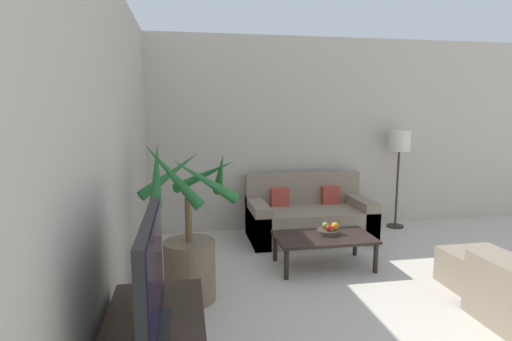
# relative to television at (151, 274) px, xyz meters

# --- Properties ---
(wall_back) EXTENTS (7.77, 0.06, 2.70)m
(wall_back) POSITION_rel_television_xyz_m (2.76, 3.50, 0.48)
(wall_back) COLOR #BCB2A3
(wall_back) RESTS_ON ground_plane
(wall_left) EXTENTS (0.06, 7.46, 2.70)m
(wall_left) POSITION_rel_television_xyz_m (-0.35, 0.53, 0.48)
(wall_left) COLOR #BCB2A3
(wall_left) RESTS_ON ground_plane
(television) EXTENTS (0.18, 0.96, 0.59)m
(television) POSITION_rel_television_xyz_m (0.00, 0.00, 0.00)
(television) COLOR black
(television) RESTS_ON tv_console
(potted_palm) EXTENTS (0.93, 0.94, 1.46)m
(potted_palm) POSITION_rel_television_xyz_m (0.20, 1.45, -0.36)
(potted_palm) COLOR brown
(potted_palm) RESTS_ON ground_plane
(sofa_loveseat) EXTENTS (1.60, 0.84, 0.83)m
(sofa_loveseat) POSITION_rel_television_xyz_m (1.78, 2.97, -0.59)
(sofa_loveseat) COLOR gray
(sofa_loveseat) RESTS_ON ground_plane
(floor_lamp) EXTENTS (0.30, 0.30, 1.41)m
(floor_lamp) POSITION_rel_television_xyz_m (3.19, 3.21, 0.30)
(floor_lamp) COLOR #2D2823
(floor_lamp) RESTS_ON ground_plane
(coffee_table) EXTENTS (1.06, 0.60, 0.35)m
(coffee_table) POSITION_rel_television_xyz_m (1.64, 1.98, -0.56)
(coffee_table) COLOR black
(coffee_table) RESTS_ON ground_plane
(fruit_bowl) EXTENTS (0.25, 0.25, 0.05)m
(fruit_bowl) POSITION_rel_television_xyz_m (1.71, 2.04, -0.50)
(fruit_bowl) COLOR #42382D
(fruit_bowl) RESTS_ON coffee_table
(apple_red) EXTENTS (0.07, 0.07, 0.07)m
(apple_red) POSITION_rel_television_xyz_m (1.70, 1.99, -0.44)
(apple_red) COLOR red
(apple_red) RESTS_ON fruit_bowl
(apple_green) EXTENTS (0.07, 0.07, 0.07)m
(apple_green) POSITION_rel_television_xyz_m (1.70, 2.09, -0.44)
(apple_green) COLOR olive
(apple_green) RESTS_ON fruit_bowl
(orange_fruit) EXTENTS (0.09, 0.09, 0.09)m
(orange_fruit) POSITION_rel_television_xyz_m (1.78, 2.02, -0.43)
(orange_fruit) COLOR orange
(orange_fruit) RESTS_ON fruit_bowl
(ottoman) EXTENTS (0.60, 0.45, 0.35)m
(ottoman) POSITION_rel_television_xyz_m (2.94, 1.25, -0.70)
(ottoman) COLOR gray
(ottoman) RESTS_ON ground_plane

